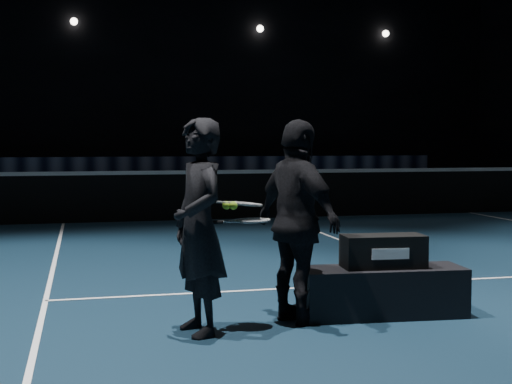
% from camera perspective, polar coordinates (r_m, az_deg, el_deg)
% --- Properties ---
extents(floor, '(36.00, 36.00, 0.00)m').
position_cam_1_polar(floor, '(13.81, 2.15, -2.13)').
color(floor, '#0D2131').
rests_on(floor, ground).
extents(wall_back, '(30.00, 0.00, 30.00)m').
position_cam_1_polar(wall_back, '(31.63, -6.93, 10.37)').
color(wall_back, black).
rests_on(wall_back, ground).
extents(court_lines, '(10.98, 23.78, 0.01)m').
position_cam_1_polar(court_lines, '(13.81, 2.15, -2.12)').
color(court_lines, white).
rests_on(court_lines, floor).
extents(net_mesh, '(12.80, 0.02, 0.86)m').
position_cam_1_polar(net_mesh, '(13.77, 2.15, -0.27)').
color(net_mesh, black).
rests_on(net_mesh, floor).
extents(net_tape, '(12.80, 0.03, 0.07)m').
position_cam_1_polar(net_tape, '(13.74, 2.16, 1.66)').
color(net_tape, white).
rests_on(net_tape, net_mesh).
extents(sponsor_backdrop, '(22.00, 0.15, 0.90)m').
position_cam_1_polar(sponsor_backdrop, '(28.97, -6.26, 1.95)').
color(sponsor_backdrop, black).
rests_on(sponsor_backdrop, floor).
extents(fixtures_far, '(20.00, 0.30, 0.30)m').
position_cam_1_polar(fixtures_far, '(31.64, -6.90, 13.11)').
color(fixtures_far, white).
rests_on(fixtures_far, wall_back).
extents(player_bench, '(1.42, 0.57, 0.42)m').
position_cam_1_polar(player_bench, '(6.20, 10.10, -7.85)').
color(player_bench, black).
rests_on(player_bench, floor).
extents(racket_bag, '(0.71, 0.35, 0.28)m').
position_cam_1_polar(racket_bag, '(6.14, 10.14, -4.68)').
color(racket_bag, black).
rests_on(racket_bag, player_bench).
extents(bag_signature, '(0.32, 0.03, 0.09)m').
position_cam_1_polar(bag_signature, '(6.00, 10.72, -4.89)').
color(bag_signature, white).
rests_on(bag_signature, racket_bag).
extents(player_a, '(0.53, 0.68, 1.66)m').
position_cam_1_polar(player_a, '(5.47, -4.59, -2.78)').
color(player_a, black).
rests_on(player_a, floor).
extents(player_b, '(0.73, 1.05, 1.66)m').
position_cam_1_polar(player_b, '(5.79, 3.39, -2.39)').
color(player_b, black).
rests_on(player_b, floor).
extents(racket_lower, '(0.71, 0.33, 0.03)m').
position_cam_1_polar(racket_lower, '(5.62, -0.25, -2.30)').
color(racket_lower, black).
rests_on(racket_lower, player_a).
extents(racket_upper, '(0.71, 0.37, 0.10)m').
position_cam_1_polar(racket_upper, '(5.63, -0.88, -0.96)').
color(racket_upper, black).
rests_on(racket_upper, player_b).
extents(tennis_balls, '(0.12, 0.10, 0.12)m').
position_cam_1_polar(tennis_balls, '(5.54, -2.12, -0.92)').
color(tennis_balls, '#B3E630').
rests_on(tennis_balls, racket_upper).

